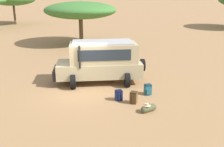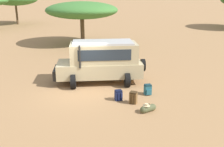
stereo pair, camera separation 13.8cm
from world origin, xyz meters
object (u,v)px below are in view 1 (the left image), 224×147
(backpack_near_rear_wheel, at_px, (134,98))
(acacia_tree_centre_back, at_px, (80,10))
(backpack_cluster_center, at_px, (148,90))
(backpack_beside_front_wheel, at_px, (119,95))
(duffel_bag_low_black_case, at_px, (149,108))
(safari_vehicle, at_px, (101,61))

(backpack_near_rear_wheel, relative_size, acacia_tree_centre_back, 0.08)
(backpack_cluster_center, xyz_separation_m, backpack_near_rear_wheel, (-0.73, -1.19, 0.02))
(acacia_tree_centre_back, bearing_deg, backpack_cluster_center, -64.87)
(backpack_beside_front_wheel, height_order, backpack_cluster_center, backpack_cluster_center)
(acacia_tree_centre_back, bearing_deg, backpack_beside_front_wheel, -71.51)
(backpack_beside_front_wheel, bearing_deg, duffel_bag_low_black_case, -39.58)
(backpack_near_rear_wheel, height_order, duffel_bag_low_black_case, backpack_near_rear_wheel)
(safari_vehicle, xyz_separation_m, backpack_beside_front_wheel, (1.21, -2.64, -1.04))
(duffel_bag_low_black_case, bearing_deg, safari_vehicle, 124.60)
(backpack_beside_front_wheel, relative_size, acacia_tree_centre_back, 0.07)
(duffel_bag_low_black_case, bearing_deg, acacia_tree_centre_back, 111.92)
(safari_vehicle, xyz_separation_m, acacia_tree_centre_back, (-3.49, 11.41, 2.06))
(backpack_beside_front_wheel, bearing_deg, acacia_tree_centre_back, 108.49)
(safari_vehicle, bearing_deg, backpack_cluster_center, -33.33)
(safari_vehicle, distance_m, backpack_cluster_center, 3.38)
(backpack_beside_front_wheel, relative_size, duffel_bag_low_black_case, 0.71)
(backpack_beside_front_wheel, xyz_separation_m, duffel_bag_low_black_case, (1.43, -1.18, -0.09))
(backpack_cluster_center, relative_size, acacia_tree_centre_back, 0.08)
(duffel_bag_low_black_case, height_order, acacia_tree_centre_back, acacia_tree_centre_back)
(backpack_beside_front_wheel, bearing_deg, safari_vehicle, 114.56)
(safari_vehicle, distance_m, backpack_beside_front_wheel, 3.09)
(backpack_beside_front_wheel, height_order, backpack_near_rear_wheel, backpack_near_rear_wheel)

